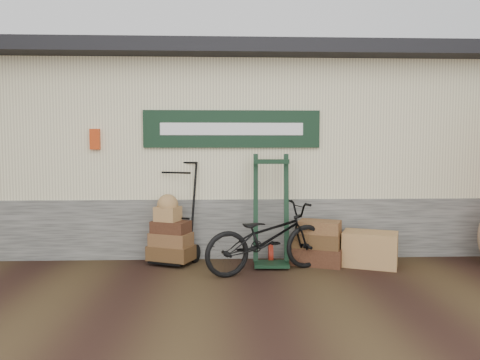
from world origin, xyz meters
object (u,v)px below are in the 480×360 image
(green_barrow, at_px, (271,210))
(suitcase_stack, at_px, (317,242))
(wicker_hamper, at_px, (370,249))
(bicycle, at_px, (267,234))
(porter_trolley, at_px, (176,211))

(green_barrow, relative_size, suitcase_stack, 2.18)
(wicker_hamper, xyz_separation_m, bicycle, (-1.49, -0.28, 0.28))
(porter_trolley, relative_size, wicker_hamper, 2.02)
(green_barrow, relative_size, wicker_hamper, 2.13)
(porter_trolley, xyz_separation_m, suitcase_stack, (2.03, -0.23, -0.43))
(green_barrow, distance_m, suitcase_stack, 0.82)
(wicker_hamper, bearing_deg, green_barrow, 175.94)
(green_barrow, height_order, bicycle, green_barrow)
(wicker_hamper, distance_m, bicycle, 1.54)
(green_barrow, height_order, wicker_hamper, green_barrow)
(porter_trolley, relative_size, bicycle, 0.83)
(porter_trolley, xyz_separation_m, bicycle, (1.28, -0.63, -0.23))
(green_barrow, distance_m, wicker_hamper, 1.51)
(porter_trolley, distance_m, suitcase_stack, 2.09)
(suitcase_stack, bearing_deg, porter_trolley, 173.42)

